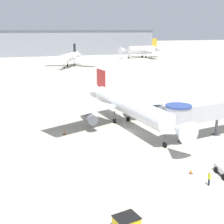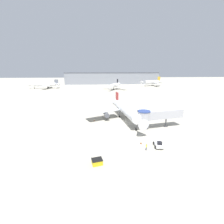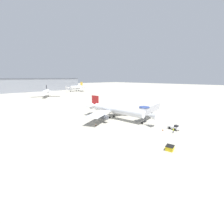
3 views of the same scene
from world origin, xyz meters
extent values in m
plane|color=#A8A393|center=(0.00, 0.00, 0.00)|extent=(800.00, 800.00, 0.00)
cylinder|color=silver|center=(1.59, 2.97, 4.03)|extent=(6.31, 25.06, 3.33)
cone|color=silver|center=(3.47, -12.50, 4.03)|extent=(3.75, 4.04, 3.33)
cone|color=silver|center=(-0.05, 16.45, 4.03)|extent=(3.91, 5.36, 3.33)
cube|color=silver|center=(-7.24, 4.77, 3.44)|extent=(14.74, 10.66, 0.22)
cube|color=silver|center=(9.73, 6.84, 3.44)|extent=(14.54, 7.90, 0.22)
cube|color=#B21E1E|center=(-0.02, 16.20, 7.02)|extent=(0.76, 4.35, 4.32)
cube|color=silver|center=(-0.08, 16.70, 4.61)|extent=(9.66, 4.16, 0.18)
cylinder|color=#565960|center=(-5.97, 3.49, 2.28)|extent=(2.34, 4.54, 1.83)
cylinder|color=#565960|center=(8.81, 5.29, 2.28)|extent=(2.34, 4.54, 1.83)
cylinder|color=#4C4C51|center=(3.03, -8.83, 1.41)|extent=(0.18, 0.18, 1.91)
cylinder|color=black|center=(3.03, -8.83, 0.45)|extent=(0.37, 0.92, 0.90)
cylinder|color=#4C4C51|center=(-0.27, 5.87, 1.41)|extent=(0.22, 0.22, 1.91)
cylinder|color=black|center=(-0.27, 5.87, 0.45)|extent=(0.51, 0.94, 0.90)
cylinder|color=#4C4C51|center=(2.70, 6.23, 1.41)|extent=(0.22, 0.22, 1.91)
cylinder|color=black|center=(2.70, 6.23, 0.45)|extent=(0.51, 0.94, 0.90)
cube|color=#B7B7BC|center=(12.83, -6.41, 4.62)|extent=(14.63, 5.10, 2.80)
cylinder|color=#B7B7BC|center=(5.74, -7.68, 4.62)|extent=(3.90, 3.90, 2.80)
cylinder|color=navy|center=(5.74, -7.68, 6.17)|extent=(4.10, 4.10, 0.30)
cylinder|color=#56565B|center=(6.87, -7.48, 1.61)|extent=(0.44, 0.44, 3.22)
cube|color=#333338|center=(6.87, -7.48, 0.06)|extent=(1.10, 1.10, 0.12)
cylinder|color=#56565B|center=(14.25, -6.15, 1.61)|extent=(0.44, 0.44, 3.22)
cube|color=#333338|center=(14.25, -6.15, 0.06)|extent=(1.10, 1.10, 0.12)
cube|color=silver|center=(6.03, -19.86, 0.75)|extent=(2.44, 4.02, 0.73)
cube|color=black|center=(5.89, -20.70, 1.44)|extent=(1.26, 1.22, 0.65)
cylinder|color=black|center=(4.93, -20.73, 0.38)|extent=(0.42, 0.81, 0.77)
cylinder|color=black|center=(6.79, -21.04, 0.38)|extent=(0.42, 0.81, 0.77)
cylinder|color=black|center=(5.28, -18.69, 0.38)|extent=(0.42, 0.81, 0.77)
cylinder|color=black|center=(7.13, -19.00, 0.38)|extent=(0.42, 0.81, 0.77)
cube|color=yellow|center=(-9.65, -25.88, 0.53)|extent=(2.40, 2.12, 1.06)
cube|color=black|center=(-9.65, -25.88, 1.10)|extent=(2.54, 2.25, 0.08)
cube|color=black|center=(-10.72, 2.27, 0.02)|extent=(0.44, 0.44, 0.04)
cone|color=orange|center=(-10.72, 2.27, 0.39)|extent=(0.30, 0.30, 0.69)
cylinder|color=white|center=(-10.72, 2.27, 0.47)|extent=(0.17, 0.17, 0.08)
cube|color=black|center=(2.07, -17.91, 0.02)|extent=(0.43, 0.43, 0.04)
cone|color=orange|center=(2.07, -17.91, 0.38)|extent=(0.30, 0.30, 0.67)
cylinder|color=white|center=(2.07, -17.91, 0.46)|extent=(0.16, 0.16, 0.08)
cylinder|color=#1E2338|center=(2.39, -21.21, 0.42)|extent=(0.12, 0.12, 0.83)
cylinder|color=#1E2338|center=(2.37, -21.38, 0.42)|extent=(0.12, 0.12, 0.83)
cube|color=#D1E019|center=(2.38, -21.29, 1.16)|extent=(0.23, 0.35, 0.66)
sphere|color=tan|center=(2.38, -21.29, 1.60)|extent=(0.23, 0.23, 0.23)
cylinder|color=white|center=(8.35, 100.92, 4.66)|extent=(10.97, 16.34, 3.82)
cone|color=white|center=(2.89, 90.41, 4.66)|extent=(5.33, 5.50, 3.82)
cone|color=white|center=(12.76, 109.39, 4.66)|extent=(6.04, 6.85, 3.82)
cube|color=white|center=(2.84, 106.24, 3.99)|extent=(11.42, 5.95, 0.22)
cube|color=white|center=(15.88, 99.46, 3.99)|extent=(10.63, 10.71, 0.22)
cube|color=black|center=(12.62, 109.14, 8.10)|extent=(1.79, 3.15, 4.97)
cube|color=white|center=(12.89, 109.65, 5.33)|extent=(7.67, 5.54, 0.18)
cylinder|color=#4C4C51|center=(4.43, 93.37, 1.65)|extent=(0.18, 0.18, 2.20)
cylinder|color=black|center=(4.43, 93.37, 0.55)|extent=(0.74, 1.10, 1.10)
cylinder|color=#4C4C51|center=(7.77, 103.53, 1.65)|extent=(0.22, 0.22, 2.20)
cylinder|color=black|center=(7.77, 103.53, 0.55)|extent=(0.86, 1.16, 1.10)
cylinder|color=#4C4C51|center=(10.83, 101.95, 1.65)|extent=(0.22, 0.22, 2.20)
cylinder|color=black|center=(10.83, 101.95, 0.55)|extent=(0.86, 1.16, 1.10)
cylinder|color=white|center=(60.35, 135.23, 5.17)|extent=(18.72, 8.09, 4.30)
cone|color=white|center=(47.46, 132.42, 5.17)|extent=(5.54, 5.21, 4.30)
cone|color=white|center=(70.72, 137.50, 5.17)|extent=(7.22, 5.57, 4.30)
cube|color=white|center=(60.99, 144.02, 4.42)|extent=(10.42, 13.24, 0.22)
cube|color=white|center=(64.60, 127.52, 4.42)|extent=(5.93, 12.99, 0.22)
cube|color=gold|center=(70.41, 137.43, 9.04)|extent=(3.79, 1.05, 5.59)
cube|color=white|center=(71.04, 137.57, 5.92)|extent=(4.44, 8.93, 0.18)
cylinder|color=#4C4C51|center=(51.10, 133.21, 1.79)|extent=(0.18, 0.18, 2.47)
cylinder|color=black|center=(51.10, 133.21, 0.55)|extent=(1.13, 0.49, 1.10)
cylinder|color=#4C4C51|center=(62.17, 137.61, 1.79)|extent=(0.22, 0.22, 2.47)
cylinder|color=black|center=(62.17, 137.61, 0.55)|extent=(1.16, 0.63, 1.10)
cylinder|color=#4C4C51|center=(62.99, 133.83, 1.79)|extent=(0.22, 0.22, 2.47)
cylinder|color=black|center=(62.99, 133.83, 0.55)|extent=(1.16, 0.63, 1.10)
cylinder|color=white|center=(-66.99, 120.57, 4.27)|extent=(23.27, 5.13, 3.46)
cone|color=white|center=(-81.77, 119.49, 4.27)|extent=(4.05, 3.73, 3.46)
cone|color=white|center=(-54.27, 121.50, 4.27)|extent=(5.43, 3.83, 3.46)
cube|color=white|center=(-64.84, 129.23, 3.67)|extent=(9.84, 14.42, 0.22)
cube|color=white|center=(-63.61, 112.33, 3.67)|extent=(8.21, 14.32, 0.22)
cube|color=slate|center=(-54.53, 121.48, 7.39)|extent=(4.18, 0.54, 4.50)
cube|color=white|center=(-54.01, 121.52, 4.88)|extent=(3.58, 9.36, 0.18)
cylinder|color=#4C4C51|center=(-78.15, 119.76, 1.55)|extent=(0.18, 0.18, 1.99)
cylinder|color=black|center=(-78.15, 119.76, 0.55)|extent=(1.12, 0.34, 1.10)
cylinder|color=#4C4C51|center=(-64.22, 122.34, 1.55)|extent=(0.22, 0.22, 1.99)
cylinder|color=black|center=(-64.22, 122.34, 0.55)|extent=(1.13, 0.48, 1.10)
cylinder|color=#4C4C51|center=(-63.99, 119.23, 1.55)|extent=(0.22, 0.22, 1.99)
cylinder|color=black|center=(-63.99, 119.23, 0.55)|extent=(1.13, 0.48, 1.10)
cube|color=gray|center=(13.21, 175.00, 7.89)|extent=(135.32, 23.12, 15.78)
cube|color=#4C515B|center=(13.21, 175.00, 16.38)|extent=(135.32, 23.59, 1.20)
camera|label=1|loc=(-18.63, -49.35, 17.80)|focal=50.00mm
camera|label=2|loc=(-9.21, -53.34, 18.84)|focal=24.00mm
camera|label=3|loc=(-43.47, -40.38, 17.44)|focal=24.00mm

